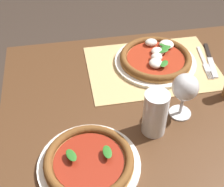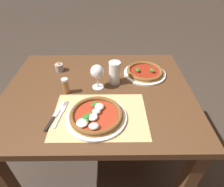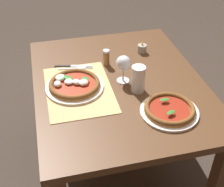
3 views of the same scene
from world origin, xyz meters
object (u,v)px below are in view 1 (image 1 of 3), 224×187
object	(u,v)px
pint_glass	(155,114)
knife	(210,60)
wine_glass	(184,89)
pizza_far	(89,162)
fork	(204,62)
pizza_near	(156,59)

from	to	relation	value
pint_glass	knife	bearing A→B (deg)	-136.42
wine_glass	pint_glass	world-z (taller)	wine_glass
pizza_far	knife	size ratio (longest dim) A/B	1.32
pizza_far	fork	xyz separation A→B (m)	(-0.49, -0.38, -0.01)
pizza_near	wine_glass	xyz separation A→B (m)	(-0.00, 0.27, 0.08)
pizza_near	fork	distance (m)	0.19
pizza_far	fork	bearing A→B (deg)	-142.23
pizza_near	wine_glass	world-z (taller)	wine_glass
wine_glass	knife	distance (m)	0.34
pizza_near	wine_glass	size ratio (longest dim) A/B	1.98
pint_glass	knife	xyz separation A→B (m)	(-0.31, -0.30, -0.06)
pint_glass	pizza_far	bearing A→B (deg)	24.51
pint_glass	wine_glass	bearing A→B (deg)	-153.37
wine_glass	knife	xyz separation A→B (m)	(-0.21, -0.25, -0.10)
wine_glass	knife	world-z (taller)	wine_glass
fork	pizza_near	bearing A→B (deg)	-10.31
fork	pint_glass	bearing A→B (deg)	45.20
pizza_far	pizza_near	bearing A→B (deg)	-126.51
pint_glass	knife	distance (m)	0.43
pizza_near	pizza_far	bearing A→B (deg)	53.49
pizza_near	pint_glass	world-z (taller)	pint_glass
fork	pizza_far	bearing A→B (deg)	37.77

